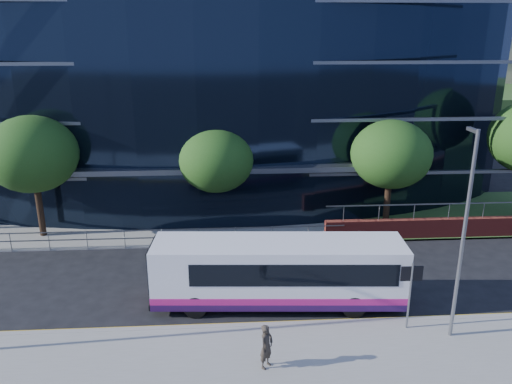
{
  "coord_description": "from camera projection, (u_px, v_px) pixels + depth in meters",
  "views": [
    {
      "loc": [
        -2.51,
        -18.21,
        11.31
      ],
      "look_at": [
        -0.82,
        8.0,
        2.77
      ],
      "focal_mm": 35.0,
      "sensor_mm": 36.0,
      "label": 1
    }
  ],
  "objects": [
    {
      "name": "tree_far_c",
      "position": [
        391.0,
        154.0,
        28.5
      ],
      "size": [
        4.62,
        4.62,
        6.51
      ],
      "color": "black",
      "rests_on": "ground"
    },
    {
      "name": "far_forecourt",
      "position": [
        170.0,
        220.0,
        30.99
      ],
      "size": [
        50.0,
        8.0,
        0.1
      ],
      "primitive_type": "cube",
      "color": "gray",
      "rests_on": "ground"
    },
    {
      "name": "tree_dist_e",
      "position": [
        448.0,
        90.0,
        58.96
      ],
      "size": [
        4.62,
        4.62,
        6.51
      ],
      "color": "black",
      "rests_on": "ground"
    },
    {
      "name": "tree_far_a",
      "position": [
        32.0,
        154.0,
        27.18
      ],
      "size": [
        4.95,
        4.95,
        6.98
      ],
      "color": "black",
      "rests_on": "ground"
    },
    {
      "name": "pedestrian_b",
      "position": [
        266.0,
        346.0,
        17.12
      ],
      "size": [
        0.67,
        0.71,
        1.63
      ],
      "primitive_type": "imported",
      "rotation": [
        0.0,
        0.0,
        0.91
      ],
      "color": "#312A22",
      "rests_on": "pavement_near"
    },
    {
      "name": "city_bus",
      "position": [
        281.0,
        272.0,
        21.19
      ],
      "size": [
        10.77,
        3.12,
        2.88
      ],
      "rotation": [
        0.0,
        0.0,
        -0.06
      ],
      "color": "white",
      "rests_on": "ground"
    },
    {
      "name": "yellow_line_outer",
      "position": [
        290.0,
        323.0,
        20.17
      ],
      "size": [
        80.0,
        0.08,
        0.01
      ],
      "primitive_type": "cube",
      "color": "gold",
      "rests_on": "ground"
    },
    {
      "name": "ground",
      "position": [
        288.0,
        313.0,
        20.94
      ],
      "size": [
        200.0,
        200.0,
        0.0
      ],
      "primitive_type": "plane",
      "color": "black",
      "rests_on": "ground"
    },
    {
      "name": "apartment_block",
      "position": [
        456.0,
        31.0,
        73.75
      ],
      "size": [
        60.0,
        42.0,
        30.0
      ],
      "color": "#2D511E",
      "rests_on": "ground"
    },
    {
      "name": "kerb",
      "position": [
        291.0,
        325.0,
        19.96
      ],
      "size": [
        80.0,
        0.25,
        0.16
      ],
      "primitive_type": "cube",
      "color": "gray",
      "rests_on": "ground"
    },
    {
      "name": "streetlight_east",
      "position": [
        464.0,
        231.0,
        17.87
      ],
      "size": [
        0.15,
        0.77,
        8.0
      ],
      "color": "slate",
      "rests_on": "pavement_near"
    },
    {
      "name": "street_sign",
      "position": [
        411.0,
        282.0,
        19.04
      ],
      "size": [
        0.85,
        0.09,
        2.8
      ],
      "color": "slate",
      "rests_on": "pavement_near"
    },
    {
      "name": "guard_railings",
      "position": [
        124.0,
        235.0,
        26.84
      ],
      "size": [
        24.0,
        0.05,
        1.1
      ],
      "color": "slate",
      "rests_on": "ground"
    },
    {
      "name": "yellow_line_inner",
      "position": [
        290.0,
        321.0,
        20.32
      ],
      "size": [
        80.0,
        0.08,
        0.01
      ],
      "primitive_type": "cube",
      "color": "gold",
      "rests_on": "ground"
    },
    {
      "name": "tree_far_b",
      "position": [
        216.0,
        161.0,
        28.47
      ],
      "size": [
        4.29,
        4.29,
        6.05
      ],
      "color": "black",
      "rests_on": "ground"
    },
    {
      "name": "glass_office",
      "position": [
        204.0,
        76.0,
        38.0
      ],
      "size": [
        44.0,
        23.1,
        16.0
      ],
      "color": "black",
      "rests_on": "ground"
    }
  ]
}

